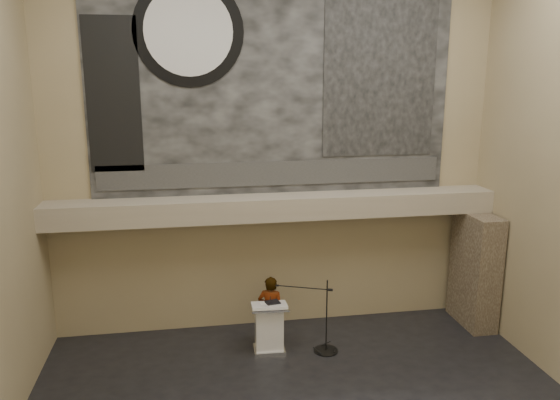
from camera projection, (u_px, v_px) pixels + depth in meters
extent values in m
cube|color=#907F5B|center=(274.00, 146.00, 12.22)|extent=(10.00, 0.02, 8.50)
cube|color=#907F5B|center=(425.00, 272.00, 4.54)|extent=(10.00, 0.02, 8.50)
cube|color=gray|center=(277.00, 207.00, 12.13)|extent=(10.00, 0.80, 0.50)
cylinder|color=#B2893D|center=(205.00, 223.00, 11.89)|extent=(0.04, 0.04, 0.06)
cylinder|color=#B2893D|center=(359.00, 216.00, 12.46)|extent=(0.04, 0.04, 0.06)
cube|color=black|center=(274.00, 80.00, 11.86)|extent=(8.00, 0.05, 5.00)
cube|color=#2D2D2D|center=(275.00, 173.00, 12.29)|extent=(7.76, 0.02, 0.55)
cylinder|color=black|center=(189.00, 31.00, 11.30)|extent=(2.30, 0.02, 2.30)
cylinder|color=silver|center=(189.00, 31.00, 11.28)|extent=(1.84, 0.02, 1.84)
cube|color=black|center=(380.00, 76.00, 12.19)|extent=(2.60, 0.02, 3.60)
cube|color=black|center=(113.00, 95.00, 11.33)|extent=(1.10, 0.02, 3.20)
cube|color=#46392B|center=(475.00, 269.00, 12.83)|extent=(0.60, 1.40, 2.70)
cube|color=silver|center=(269.00, 349.00, 11.77)|extent=(0.68, 0.53, 0.08)
cube|color=white|center=(269.00, 327.00, 11.65)|extent=(0.60, 0.43, 0.96)
cube|color=white|center=(269.00, 305.00, 11.52)|extent=(0.76, 0.56, 0.13)
cube|color=black|center=(273.00, 302.00, 11.55)|extent=(0.33, 0.29, 0.04)
cube|color=silver|center=(265.00, 305.00, 11.47)|extent=(0.22, 0.29, 0.00)
imported|color=beige|center=(271.00, 311.00, 11.92)|extent=(0.67, 0.55, 1.58)
cylinder|color=black|center=(326.00, 350.00, 11.78)|extent=(0.52, 0.52, 0.02)
cylinder|color=black|center=(327.00, 316.00, 11.59)|extent=(0.03, 0.03, 1.63)
cylinder|color=black|center=(301.00, 287.00, 11.57)|extent=(1.16, 0.48, 0.02)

